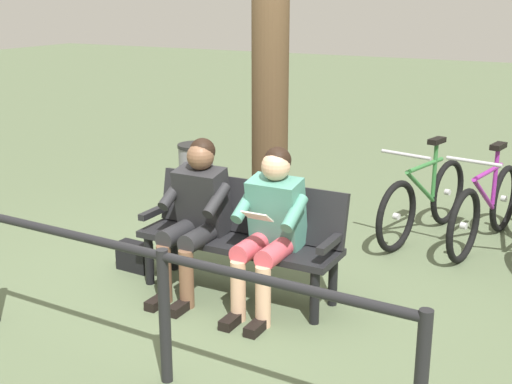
{
  "coord_description": "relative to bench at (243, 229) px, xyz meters",
  "views": [
    {
      "loc": [
        -2.59,
        4.24,
        2.26
      ],
      "look_at": [
        -0.19,
        -0.28,
        0.75
      ],
      "focal_mm": 47.61,
      "sensor_mm": 36.0,
      "label": 1
    }
  ],
  "objects": [
    {
      "name": "person_reading",
      "position": [
        -0.32,
        0.17,
        0.16
      ],
      "size": [
        0.49,
        0.77,
        1.2
      ],
      "rotation": [
        0.0,
        0.0,
        -0.01
      ],
      "color": "#4C8C7A",
      "rests_on": "ground"
    },
    {
      "name": "bicycle_black",
      "position": [
        -0.92,
        -1.88,
        -0.15
      ],
      "size": [
        0.55,
        1.65,
        0.94
      ],
      "rotation": [
        0.0,
        0.0,
        1.34
      ],
      "color": "black",
      "rests_on": "ground"
    },
    {
      "name": "ground_plane",
      "position": [
        0.19,
        0.06,
        -0.51
      ],
      "size": [
        40.0,
        40.0,
        0.0
      ],
      "primitive_type": "plane",
      "color": "#566647"
    },
    {
      "name": "bicycle_silver",
      "position": [
        -1.49,
        -1.91,
        -0.15
      ],
      "size": [
        0.49,
        1.66,
        0.94
      ],
      "rotation": [
        0.0,
        0.0,
        1.39
      ],
      "color": "black",
      "rests_on": "ground"
    },
    {
      "name": "bench",
      "position": [
        0.0,
        0.0,
        0.0
      ],
      "size": [
        1.6,
        0.49,
        0.87
      ],
      "rotation": [
        0.0,
        0.0,
        -0.01
      ],
      "color": "black",
      "rests_on": "ground"
    },
    {
      "name": "handbag",
      "position": [
        1.01,
        0.07,
        -0.39
      ],
      "size": [
        0.31,
        0.15,
        0.24
      ],
      "primitive_type": "cube",
      "rotation": [
        0.0,
        0.0,
        -0.05
      ],
      "color": "black",
      "rests_on": "ground"
    },
    {
      "name": "person_companion",
      "position": [
        0.32,
        0.16,
        0.16
      ],
      "size": [
        0.49,
        0.77,
        1.2
      ],
      "rotation": [
        0.0,
        0.0,
        -0.01
      ],
      "color": "#262628",
      "rests_on": "ground"
    },
    {
      "name": "litter_bin",
      "position": [
        1.05,
        -0.98,
        -0.07
      ],
      "size": [
        0.34,
        0.34,
        0.88
      ],
      "color": "slate",
      "rests_on": "ground"
    },
    {
      "name": "railing_fence",
      "position": [
        -0.23,
        1.36,
        0.09
      ],
      "size": [
        3.13,
        0.19,
        0.85
      ],
      "rotation": [
        0.0,
        0.0,
        -0.04
      ],
      "color": "black",
      "rests_on": "ground"
    },
    {
      "name": "tree_trunk",
      "position": [
        0.28,
        -1.01,
        1.18
      ],
      "size": [
        0.33,
        0.33,
        3.38
      ],
      "primitive_type": "cylinder",
      "color": "#4C3823",
      "rests_on": "ground"
    }
  ]
}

